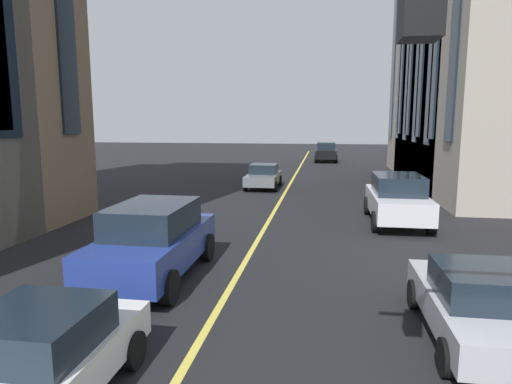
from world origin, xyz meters
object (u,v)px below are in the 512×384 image
object	(u,v)px
car_black_far	(326,152)
car_blue_mid	(154,240)
car_white_near	(397,199)
car_grey_oncoming	(263,176)
car_silver_parked_a	(480,304)
car_white_parked_b	(32,364)

from	to	relation	value
car_black_far	car_blue_mid	xyz separation A→B (m)	(-33.89, 4.24, 0.00)
car_white_near	car_grey_oncoming	xyz separation A→B (m)	(8.37, 6.32, -0.27)
car_silver_parked_a	car_black_far	distance (m)	36.26
car_white_near	car_white_parked_b	world-z (taller)	car_white_near
car_silver_parked_a	car_grey_oncoming	bearing A→B (deg)	19.56
car_white_near	car_silver_parked_a	xyz separation A→B (m)	(-9.43, -0.00, -0.27)
car_white_parked_b	car_blue_mid	distance (m)	5.28
car_grey_oncoming	car_white_parked_b	bearing A→B (deg)	179.42
car_white_parked_b	car_black_far	bearing A→B (deg)	-5.61
car_blue_mid	car_grey_oncoming	xyz separation A→B (m)	(15.54, -0.60, -0.27)
car_white_near	car_blue_mid	xyz separation A→B (m)	(-7.16, 6.93, 0.00)
car_silver_parked_a	car_white_parked_b	xyz separation A→B (m)	(-3.00, 6.53, 0.00)
car_black_far	car_grey_oncoming	bearing A→B (deg)	168.79
car_white_parked_b	car_silver_parked_a	bearing A→B (deg)	-65.36
car_white_near	car_silver_parked_a	bearing A→B (deg)	-180.00
car_blue_mid	car_black_far	bearing A→B (deg)	-7.13
car_silver_parked_a	car_blue_mid	bearing A→B (deg)	71.90
car_white_parked_b	car_white_near	bearing A→B (deg)	-27.74
car_white_near	car_black_far	world-z (taller)	same
car_silver_parked_a	car_grey_oncoming	distance (m)	18.89
car_blue_mid	car_silver_parked_a	bearing A→B (deg)	-108.10
car_silver_parked_a	car_white_parked_b	distance (m)	7.19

